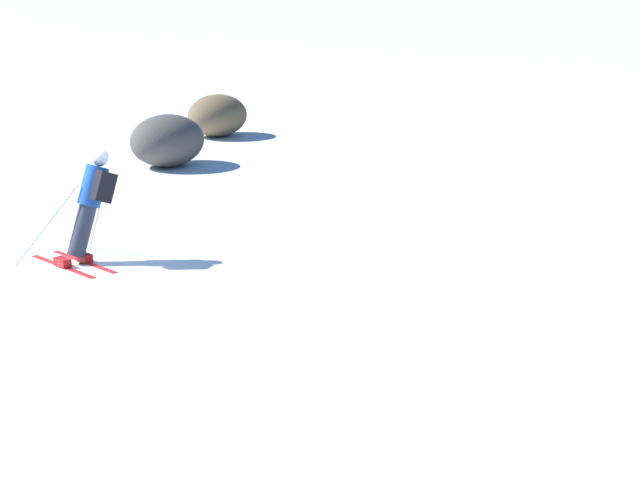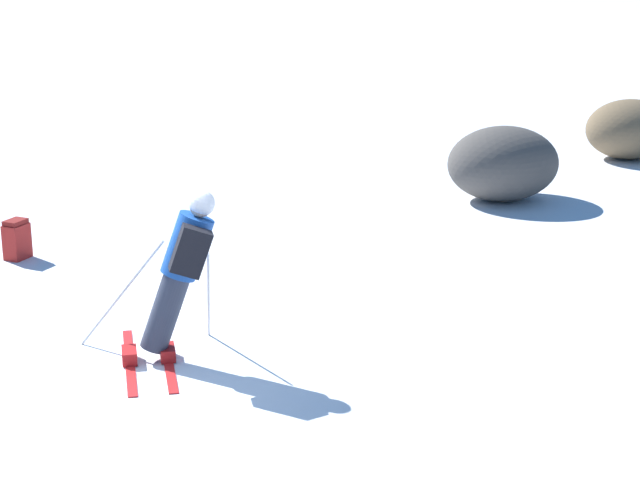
# 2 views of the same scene
# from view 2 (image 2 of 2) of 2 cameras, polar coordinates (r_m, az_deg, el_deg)

# --- Properties ---
(ground_plane) EXTENTS (300.00, 300.00, 0.00)m
(ground_plane) POSITION_cam_2_polar(r_m,az_deg,el_deg) (10.38, -9.43, -6.41)
(ground_plane) COLOR white
(skier) EXTENTS (1.27, 1.68, 1.69)m
(skier) POSITION_cam_2_polar(r_m,az_deg,el_deg) (10.06, -7.46, -1.50)
(skier) COLOR red
(skier) RESTS_ON ground
(spare_backpack) EXTENTS (0.37, 0.37, 0.50)m
(spare_backpack) POSITION_cam_2_polar(r_m,az_deg,el_deg) (13.75, -15.87, 0.02)
(spare_backpack) COLOR #AD231E
(spare_backpack) RESTS_ON ground
(exposed_boulder_0) EXTENTS (1.72, 1.46, 1.11)m
(exposed_boulder_0) POSITION_cam_2_polar(r_m,az_deg,el_deg) (16.22, 9.74, 4.04)
(exposed_boulder_0) COLOR #4C4742
(exposed_boulder_0) RESTS_ON ground
(exposed_boulder_1) EXTENTS (1.61, 1.37, 1.05)m
(exposed_boulder_1) POSITION_cam_2_polar(r_m,az_deg,el_deg) (19.65, 16.21, 5.70)
(exposed_boulder_1) COLOR brown
(exposed_boulder_1) RESTS_ON ground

